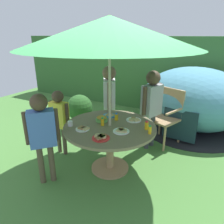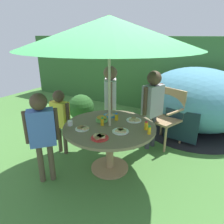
{
  "view_description": "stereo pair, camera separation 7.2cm",
  "coord_description": "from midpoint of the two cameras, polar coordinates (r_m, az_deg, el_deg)",
  "views": [
    {
      "loc": [
        1.31,
        -2.35,
        1.92
      ],
      "look_at": [
        -0.04,
        0.14,
        0.86
      ],
      "focal_mm": 33.35,
      "sensor_mm": 36.0,
      "label": 1
    },
    {
      "loc": [
        1.37,
        -2.31,
        1.92
      ],
      "look_at": [
        -0.04,
        0.14,
        0.86
      ],
      "focal_mm": 33.35,
      "sensor_mm": 36.0,
      "label": 2
    }
  ],
  "objects": [
    {
      "name": "garden_table",
      "position": [
        3.0,
        -1.28,
        -6.11
      ],
      "size": [
        1.31,
        1.31,
        0.71
      ],
      "color": "tan",
      "rests_on": "ground_plane"
    },
    {
      "name": "child_in_grey_shirt",
      "position": [
        3.56,
        10.28,
        3.17
      ],
      "size": [
        0.3,
        0.45,
        1.38
      ],
      "rotation": [
        0.0,
        0.0,
        -1.89
      ],
      "color": "#3F3F47",
      "rests_on": "ground_plane"
    },
    {
      "name": "juice_bottle_center_back",
      "position": [
        2.73,
        9.6,
        -4.84
      ],
      "size": [
        0.04,
        0.04,
        0.12
      ],
      "color": "yellow",
      "rests_on": "garden_table"
    },
    {
      "name": "child_in_blue_shirt",
      "position": [
        2.8,
        -19.34,
        -4.29
      ],
      "size": [
        0.35,
        0.36,
        1.26
      ],
      "rotation": [
        0.0,
        0.0,
        0.83
      ],
      "color": "brown",
      "rests_on": "ground_plane"
    },
    {
      "name": "potted_plant",
      "position": [
        4.49,
        -9.32,
        0.59
      ],
      "size": [
        0.55,
        0.55,
        0.74
      ],
      "color": "#595960",
      "rests_on": "ground_plane"
    },
    {
      "name": "snack_bowl",
      "position": [
        3.08,
        -3.53,
        -1.88
      ],
      "size": [
        0.17,
        0.17,
        0.08
      ],
      "color": "#66B259",
      "rests_on": "garden_table"
    },
    {
      "name": "plate_mid_left",
      "position": [
        3.29,
        -1.29,
        -0.88
      ],
      "size": [
        0.21,
        0.21,
        0.03
      ],
      "color": "#338CD8",
      "rests_on": "garden_table"
    },
    {
      "name": "dome_tent",
      "position": [
        4.71,
        21.08,
        3.38
      ],
      "size": [
        2.43,
        2.43,
        1.31
      ],
      "rotation": [
        0.0,
        0.0,
        -0.1
      ],
      "color": "teal",
      "rests_on": "ground_plane"
    },
    {
      "name": "plate_far_right",
      "position": [
        2.76,
        1.83,
        -5.18
      ],
      "size": [
        0.22,
        0.22,
        0.03
      ],
      "color": "white",
      "rests_on": "garden_table"
    },
    {
      "name": "child_in_yellow_shirt",
      "position": [
        3.47,
        -14.8,
        -0.71
      ],
      "size": [
        0.38,
        0.19,
        1.11
      ],
      "rotation": [
        0.0,
        0.0,
        -0.0
      ],
      "color": "brown",
      "rests_on": "ground_plane"
    },
    {
      "name": "child_in_white_shirt",
      "position": [
        3.75,
        -1.29,
        4.76
      ],
      "size": [
        0.36,
        0.42,
        1.42
      ],
      "rotation": [
        0.0,
        0.0,
        -1.06
      ],
      "color": "#3F3F47",
      "rests_on": "ground_plane"
    },
    {
      "name": "plate_mid_right",
      "position": [
        3.13,
        5.34,
        -2.14
      ],
      "size": [
        0.22,
        0.22,
        0.03
      ],
      "color": "white",
      "rests_on": "garden_table"
    },
    {
      "name": "juice_bottle_front_edge",
      "position": [
        3.12,
        0.54,
        -1.32
      ],
      "size": [
        0.05,
        0.05,
        0.11
      ],
      "color": "yellow",
      "rests_on": "garden_table"
    },
    {
      "name": "patio_umbrella",
      "position": [
        2.69,
        -1.52,
        20.96
      ],
      "size": [
        2.26,
        2.26,
        2.14
      ],
      "color": "#B7AD8C",
      "rests_on": "ground_plane"
    },
    {
      "name": "juice_bottle_center_front",
      "position": [
        2.84,
        8.73,
        -3.67
      ],
      "size": [
        0.05,
        0.05,
        0.12
      ],
      "color": "yellow",
      "rests_on": "garden_table"
    },
    {
      "name": "juice_bottle_far_left",
      "position": [
        2.93,
        -3.34,
        -2.69
      ],
      "size": [
        0.05,
        0.05,
        0.12
      ],
      "color": "yellow",
      "rests_on": "garden_table"
    },
    {
      "name": "hedge_backdrop",
      "position": [
        5.7,
        14.66,
        9.93
      ],
      "size": [
        9.0,
        0.7,
        1.89
      ],
      "primitive_type": "cube",
      "color": "#33602D",
      "rests_on": "ground_plane"
    },
    {
      "name": "ground_plane",
      "position": [
        3.31,
        -1.19,
        -15.24
      ],
      "size": [
        10.0,
        10.0,
        0.02
      ],
      "primitive_type": "cube",
      "color": "#477A38"
    },
    {
      "name": "plate_near_right",
      "position": [
        2.86,
        -8.68,
        -4.54
      ],
      "size": [
        0.19,
        0.19,
        0.03
      ],
      "color": "white",
      "rests_on": "garden_table"
    },
    {
      "name": "plate_near_left",
      "position": [
        2.6,
        -3.93,
        -6.94
      ],
      "size": [
        0.22,
        0.22,
        0.03
      ],
      "color": "red",
      "rests_on": "garden_table"
    },
    {
      "name": "cup_near",
      "position": [
        2.98,
        -12.07,
        -3.11
      ],
      "size": [
        0.07,
        0.07,
        0.07
      ],
      "primitive_type": "cylinder",
      "color": "white",
      "rests_on": "garden_table"
    },
    {
      "name": "wooden_chair",
      "position": [
        3.94,
        14.26,
        -0.32
      ],
      "size": [
        0.63,
        0.64,
        1.01
      ],
      "rotation": [
        0.0,
        0.0,
        -0.37
      ],
      "color": "tan",
      "rests_on": "ground_plane"
    }
  ]
}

